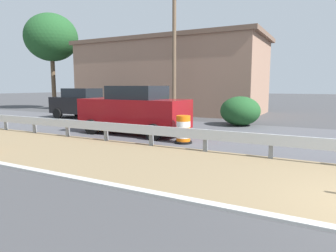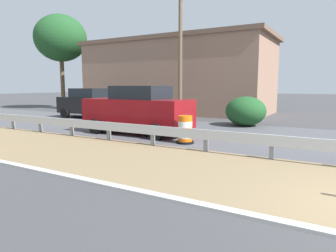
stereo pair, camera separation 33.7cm
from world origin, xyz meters
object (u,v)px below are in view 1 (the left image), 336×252
Objects in this scene: traffic_barrel_nearest at (183,131)px; car_trailing_near_lane at (84,103)px; car_trailing_far_lane at (134,110)px; utility_pole_near at (174,48)px.

car_trailing_near_lane reaches higher than traffic_barrel_nearest.
utility_pole_near is (6.31, 1.29, 3.36)m from car_trailing_far_lane.
car_trailing_far_lane is at bearing 71.11° from traffic_barrel_nearest.
traffic_barrel_nearest is 9.19m from utility_pole_near.
traffic_barrel_nearest is 10.31m from car_trailing_near_lane.
car_trailing_near_lane is 6.69m from utility_pole_near.
car_trailing_far_lane is 7.26m from utility_pole_near.
utility_pole_near is at bearing 25.80° from car_trailing_near_lane.
car_trailing_far_lane is at bearing -168.48° from utility_pole_near.
car_trailing_near_lane is 0.53× the size of utility_pole_near.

